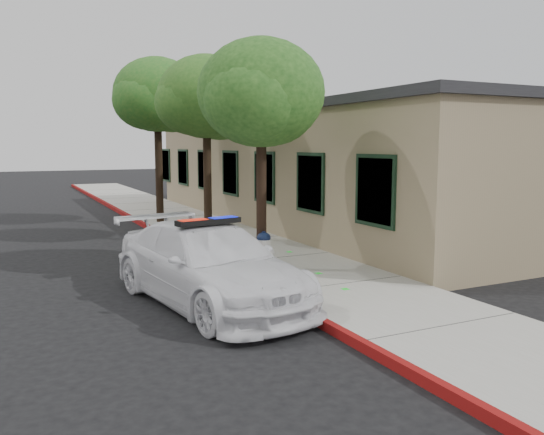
% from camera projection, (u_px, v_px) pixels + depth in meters
% --- Properties ---
extents(ground, '(120.00, 120.00, 0.00)m').
position_uv_depth(ground, '(270.00, 300.00, 10.85)').
color(ground, black).
rests_on(ground, ground).
extents(sidewalk, '(3.20, 60.00, 0.15)m').
position_uv_depth(sidewalk, '(276.00, 261.00, 14.21)').
color(sidewalk, '#99968B').
rests_on(sidewalk, ground).
extents(red_curb, '(0.14, 60.00, 0.16)m').
position_uv_depth(red_curb, '(219.00, 266.00, 13.54)').
color(red_curb, maroon).
rests_on(red_curb, ground).
extents(clapboard_building, '(7.30, 20.89, 4.24)m').
position_uv_depth(clapboard_building, '(325.00, 168.00, 21.50)').
color(clapboard_building, '#847457').
rests_on(clapboard_building, ground).
extents(police_car, '(2.95, 5.51, 1.64)m').
position_uv_depth(police_car, '(209.00, 264.00, 10.54)').
color(police_car, white).
rests_on(police_car, ground).
extents(fire_hydrant, '(0.52, 0.45, 0.91)m').
position_uv_depth(fire_hydrant, '(264.00, 251.00, 12.68)').
color(fire_hydrant, white).
rests_on(fire_hydrant, sidewalk).
extents(street_tree_near, '(2.89, 2.85, 5.21)m').
position_uv_depth(street_tree_near, '(262.00, 98.00, 12.39)').
color(street_tree_near, black).
rests_on(street_tree_near, sidewalk).
extents(street_tree_mid, '(3.12, 2.86, 5.46)m').
position_uv_depth(street_tree_mid, '(207.00, 101.00, 16.35)').
color(street_tree_mid, black).
rests_on(street_tree_mid, sidewalk).
extents(street_tree_far, '(3.44, 3.18, 6.01)m').
position_uv_depth(street_tree_far, '(158.00, 99.00, 20.23)').
color(street_tree_far, black).
rests_on(street_tree_far, sidewalk).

